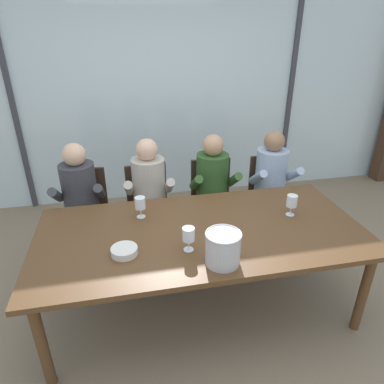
% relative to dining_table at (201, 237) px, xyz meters
% --- Properties ---
extents(ground, '(14.00, 14.00, 0.00)m').
position_rel_dining_table_xyz_m(ground, '(0.00, 1.00, -0.69)').
color(ground, '#847056').
extents(window_glass_panel, '(7.65, 0.03, 2.60)m').
position_rel_dining_table_xyz_m(window_glass_panel, '(0.00, 2.20, 0.61)').
color(window_glass_panel, silver).
rests_on(window_glass_panel, ground).
extents(window_mullion_left, '(0.06, 0.06, 2.60)m').
position_rel_dining_table_xyz_m(window_mullion_left, '(-1.72, 2.18, 0.61)').
color(window_mullion_left, '#38383D').
rests_on(window_mullion_left, ground).
extents(window_mullion_right, '(0.06, 0.06, 2.60)m').
position_rel_dining_table_xyz_m(window_mullion_right, '(1.72, 2.18, 0.61)').
color(window_mullion_right, '#38383D').
rests_on(window_mullion_right, ground).
extents(hillside_vineyard, '(13.65, 2.40, 1.99)m').
position_rel_dining_table_xyz_m(hillside_vineyard, '(0.00, 5.77, 0.31)').
color(hillside_vineyard, '#386633').
rests_on(hillside_vineyard, ground).
extents(dining_table, '(2.45, 1.16, 0.75)m').
position_rel_dining_table_xyz_m(dining_table, '(0.00, 0.00, 0.00)').
color(dining_table, brown).
rests_on(dining_table, ground).
extents(chair_near_curtain, '(0.47, 0.47, 0.87)m').
position_rel_dining_table_xyz_m(chair_near_curtain, '(-0.94, 1.02, -0.18)').
color(chair_near_curtain, '#332319').
rests_on(chair_near_curtain, ground).
extents(chair_left_of_center, '(0.49, 0.49, 0.87)m').
position_rel_dining_table_xyz_m(chair_left_of_center, '(-0.31, 1.01, -0.18)').
color(chair_left_of_center, '#332319').
rests_on(chair_left_of_center, ground).
extents(chair_center, '(0.45, 0.45, 0.87)m').
position_rel_dining_table_xyz_m(chair_center, '(0.36, 1.02, -0.18)').
color(chair_center, '#332319').
rests_on(chair_center, ground).
extents(chair_right_of_center, '(0.45, 0.45, 0.87)m').
position_rel_dining_table_xyz_m(chair_right_of_center, '(1.01, 0.99, -0.18)').
color(chair_right_of_center, '#332319').
rests_on(chair_right_of_center, ground).
extents(person_charcoal_jacket, '(0.46, 0.61, 1.19)m').
position_rel_dining_table_xyz_m(person_charcoal_jacket, '(-0.96, 0.86, -0.00)').
color(person_charcoal_jacket, '#38383D').
rests_on(person_charcoal_jacket, ground).
extents(person_beige_jumper, '(0.48, 0.62, 1.19)m').
position_rel_dining_table_xyz_m(person_beige_jumper, '(-0.31, 0.86, -0.00)').
color(person_beige_jumper, '#B7AD9E').
rests_on(person_beige_jumper, ground).
extents(person_olive_shirt, '(0.47, 0.62, 1.19)m').
position_rel_dining_table_xyz_m(person_olive_shirt, '(0.33, 0.86, -0.00)').
color(person_olive_shirt, '#2D5123').
rests_on(person_olive_shirt, ground).
extents(person_pale_blue_shirt, '(0.47, 0.62, 1.19)m').
position_rel_dining_table_xyz_m(person_pale_blue_shirt, '(0.96, 0.86, -0.00)').
color(person_pale_blue_shirt, '#9EB2D1').
rests_on(person_pale_blue_shirt, ground).
extents(ice_bucket_primary, '(0.23, 0.23, 0.22)m').
position_rel_dining_table_xyz_m(ice_bucket_primary, '(0.04, -0.41, 0.18)').
color(ice_bucket_primary, '#B7B7BC').
rests_on(ice_bucket_primary, dining_table).
extents(tasting_bowl, '(0.18, 0.18, 0.05)m').
position_rel_dining_table_xyz_m(tasting_bowl, '(-0.58, -0.19, 0.09)').
color(tasting_bowl, silver).
rests_on(tasting_bowl, dining_table).
extents(wine_glass_by_left_taster, '(0.08, 0.08, 0.17)m').
position_rel_dining_table_xyz_m(wine_glass_by_left_taster, '(-0.43, 0.29, 0.18)').
color(wine_glass_by_left_taster, silver).
rests_on(wine_glass_by_left_taster, dining_table).
extents(wine_glass_near_bucket, '(0.08, 0.08, 0.17)m').
position_rel_dining_table_xyz_m(wine_glass_near_bucket, '(0.76, 0.08, 0.18)').
color(wine_glass_near_bucket, silver).
rests_on(wine_glass_near_bucket, dining_table).
extents(wine_glass_center_pour, '(0.08, 0.08, 0.17)m').
position_rel_dining_table_xyz_m(wine_glass_center_pour, '(-0.15, -0.23, 0.18)').
color(wine_glass_center_pour, silver).
rests_on(wine_glass_center_pour, dining_table).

